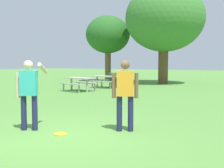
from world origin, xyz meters
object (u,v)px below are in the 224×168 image
object	(u,v)px
person_thrower	(29,89)
trash_can_further_along	(114,80)
tree_broad_center	(162,25)
picnic_table_near	(79,81)
picnic_table_far	(106,79)
tree_tall_left	(108,35)
frisbee	(60,134)
person_catcher	(125,91)
tree_far_right	(165,18)

from	to	relation	value
person_thrower	trash_can_further_along	bearing A→B (deg)	113.20
tree_broad_center	trash_can_further_along	bearing A→B (deg)	-103.94
picnic_table_near	trash_can_further_along	size ratio (longest dim) A/B	1.99
picnic_table_far	tree_broad_center	xyz separation A→B (m)	(1.51, 5.37, 3.88)
person_thrower	picnic_table_far	world-z (taller)	person_thrower
picnic_table_near	picnic_table_far	xyz separation A→B (m)	(0.02, 2.64, 0.00)
trash_can_further_along	tree_tall_left	bearing A→B (deg)	127.35
person_thrower	trash_can_further_along	size ratio (longest dim) A/B	1.71
person_thrower	picnic_table_near	distance (m)	9.20
trash_can_further_along	frisbee	bearing A→B (deg)	-62.71
tree_tall_left	frisbee	bearing A→B (deg)	-59.31
picnic_table_far	frisbee	bearing A→B (deg)	-60.48
trash_can_further_along	picnic_table_far	bearing A→B (deg)	-122.77
person_catcher	picnic_table_near	bearing A→B (deg)	136.19
picnic_table_far	picnic_table_near	bearing A→B (deg)	-90.40
tree_far_right	picnic_table_near	bearing A→B (deg)	-102.04
person_catcher	tree_far_right	xyz separation A→B (m)	(-5.17, 14.65, 4.02)
picnic_table_near	tree_broad_center	world-z (taller)	tree_broad_center
frisbee	picnic_table_far	world-z (taller)	picnic_table_far
trash_can_further_along	person_catcher	bearing A→B (deg)	-55.85
tree_tall_left	tree_broad_center	size ratio (longest dim) A/B	0.91
trash_can_further_along	person_thrower	bearing A→B (deg)	-66.80
tree_far_right	frisbee	bearing A→B (deg)	-75.22
trash_can_further_along	picnic_table_near	bearing A→B (deg)	-95.67
tree_far_right	person_catcher	bearing A→B (deg)	-70.56
tree_broad_center	picnic_table_far	bearing A→B (deg)	-105.71
frisbee	picnic_table_far	distance (m)	11.87
picnic_table_far	trash_can_further_along	xyz separation A→B (m)	(0.29, 0.45, -0.08)
person_thrower	picnic_table_far	bearing A→B (deg)	115.40
tree_tall_left	tree_far_right	bearing A→B (deg)	0.19
frisbee	picnic_table_near	bearing A→B (deg)	127.38
frisbee	tree_tall_left	size ratio (longest dim) A/B	0.05
frisbee	trash_can_further_along	xyz separation A→B (m)	(-5.55, 10.77, 0.47)
person_thrower	trash_can_further_along	xyz separation A→B (m)	(-4.64, 10.83, -0.48)
person_thrower	person_catcher	world-z (taller)	same
frisbee	tree_broad_center	size ratio (longest dim) A/B	0.05
person_thrower	picnic_table_near	size ratio (longest dim) A/B	0.86
person_catcher	tree_far_right	world-z (taller)	tree_far_right
picnic_table_near	trash_can_further_along	xyz separation A→B (m)	(0.31, 3.09, -0.08)
picnic_table_near	tree_tall_left	world-z (taller)	tree_tall_left
person_catcher	tree_broad_center	bearing A→B (deg)	110.12
person_thrower	tree_far_right	bearing A→B (deg)	101.58
tree_broad_center	tree_tall_left	bearing A→B (deg)	179.88
frisbee	tree_far_right	xyz separation A→B (m)	(-4.15, 15.72, 4.95)
picnic_table_near	tree_broad_center	bearing A→B (deg)	79.20
picnic_table_far	tree_tall_left	world-z (taller)	tree_tall_left
frisbee	tree_far_right	world-z (taller)	tree_far_right
frisbee	picnic_table_far	bearing A→B (deg)	119.52
frisbee	tree_far_right	bearing A→B (deg)	104.78
picnic_table_near	tree_far_right	size ratio (longest dim) A/B	0.25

